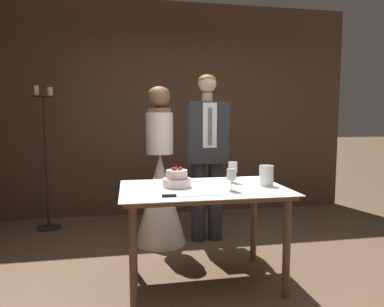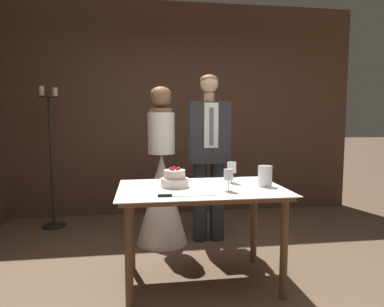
{
  "view_description": "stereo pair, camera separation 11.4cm",
  "coord_description": "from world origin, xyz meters",
  "px_view_note": "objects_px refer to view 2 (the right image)",
  "views": [
    {
      "loc": [
        -0.69,
        -2.38,
        1.31
      ],
      "look_at": [
        -0.12,
        0.67,
        1.0
      ],
      "focal_mm": 32.0,
      "sensor_mm": 36.0,
      "label": 1
    },
    {
      "loc": [
        -0.58,
        -2.4,
        1.31
      ],
      "look_at": [
        -0.12,
        0.67,
        1.0
      ],
      "focal_mm": 32.0,
      "sensor_mm": 36.0,
      "label": 2
    }
  ],
  "objects_px": {
    "tiered_cake": "(175,179)",
    "groom": "(209,150)",
    "wine_glass_middle": "(228,176)",
    "candle_stand": "(51,165)",
    "cake_table": "(201,199)",
    "bride": "(162,186)",
    "hurricane_candle": "(265,177)",
    "cake_knife": "(176,196)",
    "wine_glass_near": "(232,168)"
  },
  "relations": [
    {
      "from": "tiered_cake",
      "to": "cake_knife",
      "type": "distance_m",
      "value": 0.35
    },
    {
      "from": "tiered_cake",
      "to": "cake_knife",
      "type": "relative_size",
      "value": 0.53
    },
    {
      "from": "cake_table",
      "to": "wine_glass_near",
      "type": "bearing_deg",
      "value": 27.34
    },
    {
      "from": "wine_glass_middle",
      "to": "cake_table",
      "type": "bearing_deg",
      "value": 136.18
    },
    {
      "from": "bride",
      "to": "wine_glass_middle",
      "type": "bearing_deg",
      "value": -69.17
    },
    {
      "from": "wine_glass_middle",
      "to": "candle_stand",
      "type": "xyz_separation_m",
      "value": [
        -1.71,
        1.85,
        -0.13
      ]
    },
    {
      "from": "cake_knife",
      "to": "wine_glass_middle",
      "type": "xyz_separation_m",
      "value": [
        0.4,
        0.12,
        0.11
      ]
    },
    {
      "from": "candle_stand",
      "to": "hurricane_candle",
      "type": "bearing_deg",
      "value": -39.92
    },
    {
      "from": "cake_table",
      "to": "cake_knife",
      "type": "xyz_separation_m",
      "value": [
        -0.23,
        -0.29,
        0.1
      ]
    },
    {
      "from": "tiered_cake",
      "to": "groom",
      "type": "distance_m",
      "value": 1.02
    },
    {
      "from": "cake_knife",
      "to": "hurricane_candle",
      "type": "xyz_separation_m",
      "value": [
        0.74,
        0.26,
        0.07
      ]
    },
    {
      "from": "tiered_cake",
      "to": "wine_glass_middle",
      "type": "distance_m",
      "value": 0.44
    },
    {
      "from": "cake_table",
      "to": "tiered_cake",
      "type": "bearing_deg",
      "value": 166.06
    },
    {
      "from": "bride",
      "to": "groom",
      "type": "xyz_separation_m",
      "value": [
        0.5,
        -0.0,
        0.37
      ]
    },
    {
      "from": "groom",
      "to": "tiered_cake",
      "type": "bearing_deg",
      "value": -116.6
    },
    {
      "from": "cake_table",
      "to": "bride",
      "type": "height_order",
      "value": "bride"
    },
    {
      "from": "tiered_cake",
      "to": "wine_glass_middle",
      "type": "height_order",
      "value": "wine_glass_middle"
    },
    {
      "from": "cake_table",
      "to": "wine_glass_near",
      "type": "xyz_separation_m",
      "value": [
        0.29,
        0.15,
        0.22
      ]
    },
    {
      "from": "tiered_cake",
      "to": "groom",
      "type": "xyz_separation_m",
      "value": [
        0.45,
        0.9,
        0.14
      ]
    },
    {
      "from": "tiered_cake",
      "to": "groom",
      "type": "bearing_deg",
      "value": 63.4
    },
    {
      "from": "wine_glass_near",
      "to": "candle_stand",
      "type": "distance_m",
      "value": 2.38
    },
    {
      "from": "tiered_cake",
      "to": "wine_glass_middle",
      "type": "relative_size",
      "value": 1.34
    },
    {
      "from": "wine_glass_middle",
      "to": "hurricane_candle",
      "type": "relative_size",
      "value": 1.01
    },
    {
      "from": "wine_glass_middle",
      "to": "candle_stand",
      "type": "bearing_deg",
      "value": 132.73
    },
    {
      "from": "cake_knife",
      "to": "hurricane_candle",
      "type": "distance_m",
      "value": 0.79
    },
    {
      "from": "cake_table",
      "to": "groom",
      "type": "relative_size",
      "value": 0.72
    },
    {
      "from": "candle_stand",
      "to": "tiered_cake",
      "type": "bearing_deg",
      "value": -50.78
    },
    {
      "from": "tiered_cake",
      "to": "cake_knife",
      "type": "xyz_separation_m",
      "value": [
        -0.03,
        -0.34,
        -0.05
      ]
    },
    {
      "from": "cake_table",
      "to": "wine_glass_middle",
      "type": "bearing_deg",
      "value": -43.82
    },
    {
      "from": "tiered_cake",
      "to": "wine_glass_near",
      "type": "distance_m",
      "value": 0.5
    },
    {
      "from": "tiered_cake",
      "to": "wine_glass_near",
      "type": "relative_size",
      "value": 1.25
    },
    {
      "from": "tiered_cake",
      "to": "cake_knife",
      "type": "bearing_deg",
      "value": -94.27
    },
    {
      "from": "cake_table",
      "to": "candle_stand",
      "type": "xyz_separation_m",
      "value": [
        -1.53,
        1.68,
        0.08
      ]
    },
    {
      "from": "tiered_cake",
      "to": "cake_table",
      "type": "bearing_deg",
      "value": -13.94
    },
    {
      "from": "cake_table",
      "to": "cake_knife",
      "type": "relative_size",
      "value": 3.1
    },
    {
      "from": "wine_glass_middle",
      "to": "hurricane_candle",
      "type": "distance_m",
      "value": 0.36
    },
    {
      "from": "hurricane_candle",
      "to": "candle_stand",
      "type": "bearing_deg",
      "value": 140.08
    },
    {
      "from": "hurricane_candle",
      "to": "wine_glass_near",
      "type": "bearing_deg",
      "value": 141.8
    },
    {
      "from": "tiered_cake",
      "to": "groom",
      "type": "height_order",
      "value": "groom"
    },
    {
      "from": "cake_table",
      "to": "cake_knife",
      "type": "bearing_deg",
      "value": -127.97
    },
    {
      "from": "groom",
      "to": "wine_glass_middle",
      "type": "bearing_deg",
      "value": -93.8
    },
    {
      "from": "wine_glass_middle",
      "to": "candle_stand",
      "type": "relative_size",
      "value": 0.1
    },
    {
      "from": "groom",
      "to": "cake_knife",
      "type": "bearing_deg",
      "value": -111.01
    },
    {
      "from": "cake_table",
      "to": "groom",
      "type": "height_order",
      "value": "groom"
    },
    {
      "from": "cake_knife",
      "to": "bride",
      "type": "bearing_deg",
      "value": 92.61
    },
    {
      "from": "bride",
      "to": "groom",
      "type": "distance_m",
      "value": 0.62
    },
    {
      "from": "candle_stand",
      "to": "wine_glass_middle",
      "type": "bearing_deg",
      "value": -47.27
    },
    {
      "from": "cake_table",
      "to": "hurricane_candle",
      "type": "distance_m",
      "value": 0.54
    },
    {
      "from": "wine_glass_middle",
      "to": "bride",
      "type": "height_order",
      "value": "bride"
    },
    {
      "from": "candle_stand",
      "to": "cake_table",
      "type": "bearing_deg",
      "value": -47.64
    }
  ]
}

